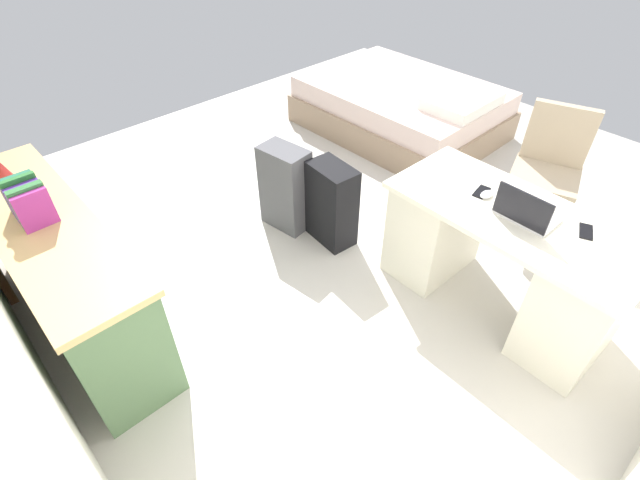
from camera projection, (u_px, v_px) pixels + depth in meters
name	position (u px, v px, depth m)	size (l,w,h in m)	color
ground_plane	(380.00, 229.00, 3.69)	(5.87, 5.87, 0.00)	beige
desk	(501.00, 259.00, 2.87)	(1.45, 0.68, 0.73)	silver
office_chair	(543.00, 179.00, 3.47)	(0.59, 0.59, 0.94)	black
credenza	(66.00, 274.00, 2.75)	(1.80, 0.48, 0.80)	#4C6B47
bed	(402.00, 108.00, 4.79)	(1.92, 1.43, 0.58)	gray
suitcase_black	(332.00, 204.00, 3.41)	(0.36, 0.22, 0.63)	black
suitcase_spare_grey	(285.00, 188.00, 3.54)	(0.36, 0.22, 0.66)	#4C4C51
laptop	(525.00, 213.00, 2.57)	(0.31, 0.23, 0.21)	#B7B7BC
computer_mouse	(487.00, 194.00, 2.76)	(0.06, 0.10, 0.03)	white
cell_phone_near_laptop	(586.00, 231.00, 2.52)	(0.07, 0.14, 0.01)	black
cell_phone_by_mouse	(482.00, 192.00, 2.79)	(0.07, 0.14, 0.01)	black
book_row	(28.00, 201.00, 2.45)	(0.27, 0.17, 0.23)	#9A2D83
figurine_small	(2.00, 168.00, 2.78)	(0.08, 0.08, 0.11)	red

